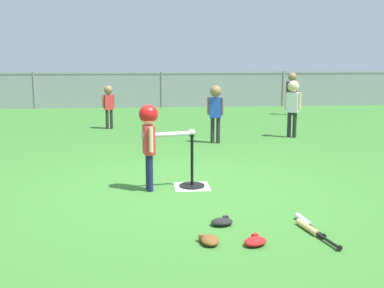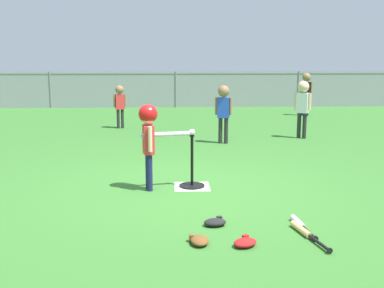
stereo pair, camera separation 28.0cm
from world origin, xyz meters
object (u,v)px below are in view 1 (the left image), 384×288
Objects in this scene: fielder_near_left at (292,88)px; spare_bat_wood at (312,230)px; batting_tee at (192,179)px; batter_child at (150,130)px; glove_tossed_aside at (222,222)px; baseball_on_tee at (192,132)px; fielder_near_right at (293,101)px; glove_by_plate at (210,240)px; spare_bat_silver at (306,222)px; fielder_deep_right at (216,106)px; fielder_deep_left at (109,101)px; glove_near_bats at (255,241)px.

fielder_near_left is 9.32m from spare_bat_wood.
batter_child is (-0.52, -0.11, 0.65)m from batting_tee.
glove_tossed_aside is at bearing 160.24° from spare_bat_wood.
spare_bat_wood is at bearing -60.55° from baseball_on_tee.
baseball_on_tee is at bearing 119.45° from spare_bat_wood.
batter_child is at bearing -128.43° from fielder_near_right.
fielder_near_right is 1.66× the size of spare_bat_wood.
batter_child is 1.97m from glove_by_plate.
spare_bat_silver is (0.98, -1.50, -0.07)m from batting_tee.
baseball_on_tee is at bearing -115.74° from fielder_near_left.
batter_child is 8.37m from fielder_near_left.
batting_tee is 8.06m from fielder_near_left.
glove_tossed_aside is (0.16, -1.42, -0.07)m from batting_tee.
fielder_near_right is at bearing 66.17° from glove_by_plate.
fielder_deep_left is at bearing 136.50° from fielder_deep_right.
batter_child is at bearing -80.24° from fielder_deep_left.
glove_tossed_aside reaches higher than spare_bat_silver.
glove_near_bats is at bearing -94.10° from fielder_deep_right.
spare_bat_wood is at bearing -47.06° from batter_child.
fielder_deep_right reaches higher than spare_bat_wood.
glove_near_bats reaches higher than spare_bat_silver.
batter_child reaches higher than glove_tossed_aside.
spare_bat_silver is at bearing -42.82° from batter_child.
fielder_deep_left is at bearing -156.19° from fielder_near_left.
baseball_on_tee is 1.57m from glove_tossed_aside.
baseball_on_tee reaches higher than glove_by_plate.
glove_tossed_aside is at bearing -111.04° from fielder_near_left.
fielder_deep_left is 1.66× the size of spare_bat_silver.
batter_child is 2.30m from spare_bat_wood.
fielder_near_left is 2.00× the size of spare_bat_silver.
spare_bat_wood is (-2.53, -8.94, -0.73)m from fielder_near_left.
fielder_deep_left reaches higher than glove_by_plate.
fielder_deep_right is 1.86× the size of spare_bat_silver.
batting_tee is 1.13× the size of spare_bat_silver.
spare_bat_wood is at bearing 21.68° from glove_near_bats.
fielder_deep_left is at bearing 101.35° from glove_by_plate.
fielder_deep_right reaches higher than batter_child.
glove_by_plate is at bearing -111.78° from glove_tossed_aside.
batting_tee is at bearing 11.45° from batter_child.
glove_near_bats is (-0.59, -0.23, 0.01)m from spare_bat_wood.
fielder_near_left is at bearing 68.93° from glove_by_plate.
baseball_on_tee reaches higher than glove_near_bats.
spare_bat_wood is 0.85m from glove_tossed_aside.
glove_tossed_aside is (-0.80, 0.29, 0.01)m from spare_bat_wood.
glove_by_plate reaches higher than spare_bat_wood.
fielder_deep_left is at bearing 157.99° from fielder_near_right.
batter_child is at bearing 137.18° from spare_bat_silver.
fielder_near_right is 4.08m from fielder_deep_left.
glove_tossed_aside is (-3.33, -8.65, -0.72)m from fielder_near_left.
glove_near_bats is (-3.12, -9.17, -0.72)m from fielder_near_left.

